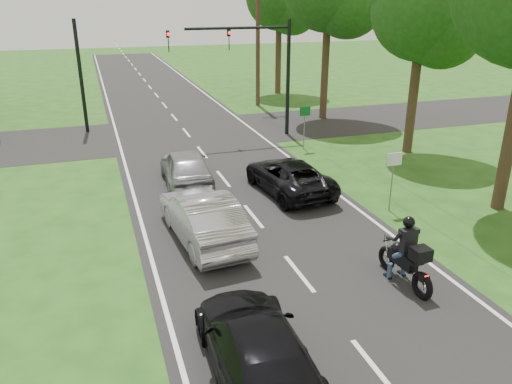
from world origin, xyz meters
TOP-DOWN VIEW (x-y plane):
  - ground at (0.00, 0.00)m, footprint 140.00×140.00m
  - road at (0.00, 10.00)m, footprint 8.00×100.00m
  - cross_road at (0.00, 16.00)m, footprint 60.00×7.00m
  - motorcycle_rider at (2.41, -1.34)m, footprint 0.63×2.22m
  - dark_suv at (2.00, 5.80)m, footprint 2.52×4.76m
  - silver_sedan at (-2.00, 2.76)m, footprint 2.06×4.80m
  - silver_suv at (-1.57, 7.77)m, footprint 1.95×4.43m
  - dark_car_behind at (-2.33, -3.36)m, footprint 1.98×4.60m
  - traffic_signal at (3.34, 14.00)m, footprint 6.38×0.44m
  - signal_pole_far at (-5.20, 18.00)m, footprint 0.20×0.20m
  - utility_pole_far at (6.20, 22.00)m, footprint 1.60×0.28m
  - sign_white at (4.70, 2.98)m, footprint 0.55×0.07m
  - sign_green at (4.90, 10.98)m, footprint 0.55×0.07m
  - tree_row_c at (9.75, 8.80)m, footprint 4.80×4.65m
  - tree_row_e at (9.48, 25.78)m, footprint 5.28×5.12m

SIDE VIEW (x-z plane):
  - ground at x=0.00m, z-range 0.00..0.00m
  - cross_road at x=0.00m, z-range 0.00..0.01m
  - road at x=0.00m, z-range 0.00..0.01m
  - dark_suv at x=2.00m, z-range 0.01..1.29m
  - dark_car_behind at x=-2.33m, z-range 0.01..1.33m
  - motorcycle_rider at x=2.41m, z-range -0.20..1.71m
  - silver_suv at x=-1.57m, z-range 0.01..1.50m
  - silver_sedan at x=-2.00m, z-range 0.01..1.55m
  - sign_white at x=4.70m, z-range 0.54..2.66m
  - sign_green at x=4.90m, z-range 0.54..2.66m
  - signal_pole_far at x=-5.20m, z-range 0.00..6.00m
  - traffic_signal at x=3.34m, z-range 1.14..7.14m
  - utility_pole_far at x=6.20m, z-range 0.08..10.08m
  - tree_row_c at x=9.75m, z-range 1.85..10.61m
  - tree_row_e at x=9.48m, z-range 2.03..11.64m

